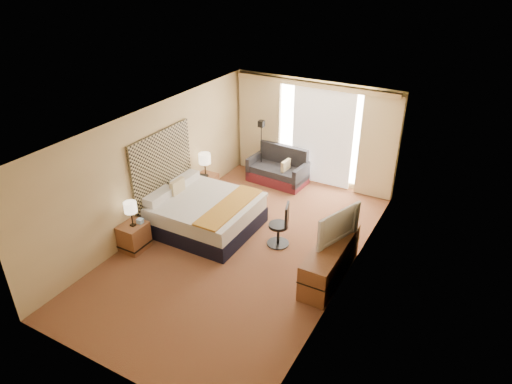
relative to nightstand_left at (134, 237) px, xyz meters
The scene contains 21 objects.
floor 2.16m from the nightstand_left, 29.31° to the left, with size 4.20×7.00×0.02m, color #591C19.
ceiling 3.16m from the nightstand_left, 29.31° to the left, with size 4.20×7.00×0.02m, color white.
wall_back 5.02m from the nightstand_left, 67.66° to the left, with size 4.20×0.02×2.60m, color #D5BA81.
wall_front 3.25m from the nightstand_left, 52.65° to the right, with size 4.20×0.02×2.60m, color #D5BA81.
wall_left 1.49m from the nightstand_left, 102.36° to the left, with size 0.02×7.00×2.60m, color #D5BA81.
wall_right 4.23m from the nightstand_left, 14.81° to the left, with size 0.02×7.00×2.60m, color #D5BA81.
headboard 1.62m from the nightstand_left, 98.64° to the left, with size 0.06×1.85×1.50m, color black.
nightstand_left is the anchor object (origin of this frame).
nightstand_right 2.50m from the nightstand_left, 90.00° to the left, with size 0.45×0.52×0.55m, color brown.
media_dresser 3.85m from the nightstand_left, 15.84° to the left, with size 0.50×1.80×0.70m, color brown.
window 5.10m from the nightstand_left, 64.87° to the left, with size 2.30×0.02×2.30m, color white.
curtains 4.95m from the nightstand_left, 67.18° to the left, with size 4.12×0.19×2.56m.
bed 1.54m from the nightstand_left, 58.30° to the left, with size 2.02×1.84×0.98m.
loveseat 4.21m from the nightstand_left, 73.74° to the left, with size 1.50×0.87×0.91m.
floor_lamp 4.20m from the nightstand_left, 80.80° to the left, with size 0.19×0.19×1.54m.
desk_chair 2.91m from the nightstand_left, 31.75° to the left, with size 0.46×0.45×0.93m.
lamp_left 0.68m from the nightstand_left, 17.61° to the right, with size 0.25×0.25×0.52m.
lamp_right 2.56m from the nightstand_left, 89.07° to the left, with size 0.28×0.28×0.58m.
tissue_box 0.36m from the nightstand_left, 54.58° to the left, with size 0.11×0.11×0.10m, color #99C1ED.
telephone 2.38m from the nightstand_left, 89.34° to the left, with size 0.20×0.16×0.08m, color black.
television 3.93m from the nightstand_left, 18.87° to the left, with size 1.07×0.14×0.61m, color black.
Camera 1 is at (3.88, -6.46, 5.31)m, focal length 32.00 mm.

